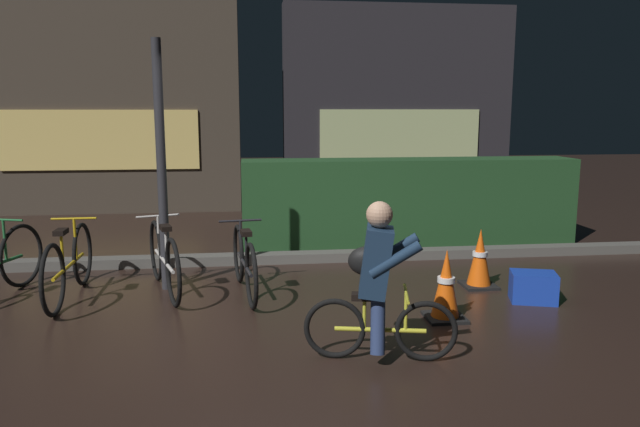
% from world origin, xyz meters
% --- Properties ---
extents(ground_plane, '(40.00, 40.00, 0.00)m').
position_xyz_m(ground_plane, '(0.00, 0.00, 0.00)').
color(ground_plane, black).
extents(sidewalk_curb, '(12.00, 0.24, 0.12)m').
position_xyz_m(sidewalk_curb, '(0.00, 2.20, 0.06)').
color(sidewalk_curb, '#56544F').
rests_on(sidewalk_curb, ground).
extents(hedge_row, '(4.80, 0.70, 1.24)m').
position_xyz_m(hedge_row, '(1.80, 3.10, 0.62)').
color(hedge_row, '#214723').
rests_on(hedge_row, ground).
extents(storefront_left, '(5.11, 0.54, 3.97)m').
position_xyz_m(storefront_left, '(-3.21, 6.50, 1.98)').
color(storefront_left, '#42382D').
rests_on(storefront_left, ground).
extents(storefront_right, '(4.79, 0.54, 4.06)m').
position_xyz_m(storefront_right, '(2.63, 7.20, 2.02)').
color(storefront_right, '#262328').
rests_on(storefront_right, ground).
extents(street_post, '(0.10, 0.10, 2.65)m').
position_xyz_m(street_post, '(-1.41, 1.20, 1.32)').
color(street_post, '#2D2D33').
rests_on(street_post, ground).
extents(parked_bike_left_mid, '(0.46, 1.74, 0.80)m').
position_xyz_m(parked_bike_left_mid, '(-2.35, 0.95, 0.36)').
color(parked_bike_left_mid, black).
rests_on(parked_bike_left_mid, ground).
extents(parked_bike_center_left, '(0.59, 1.66, 0.79)m').
position_xyz_m(parked_bike_center_left, '(-1.41, 1.07, 0.36)').
color(parked_bike_center_left, black).
rests_on(parked_bike_center_left, ground).
extents(parked_bike_center_right, '(0.46, 1.63, 0.75)m').
position_xyz_m(parked_bike_center_right, '(-0.56, 0.90, 0.34)').
color(parked_bike_center_right, black).
rests_on(parked_bike_center_right, ground).
extents(traffic_cone_near, '(0.36, 0.36, 0.66)m').
position_xyz_m(traffic_cone_near, '(1.29, -0.10, 0.32)').
color(traffic_cone_near, black).
rests_on(traffic_cone_near, ground).
extents(traffic_cone_far, '(0.36, 0.36, 0.65)m').
position_xyz_m(traffic_cone_far, '(2.00, 0.87, 0.31)').
color(traffic_cone_far, black).
rests_on(traffic_cone_far, ground).
extents(blue_crate, '(0.51, 0.43, 0.30)m').
position_xyz_m(blue_crate, '(2.34, 0.30, 0.15)').
color(blue_crate, '#193DB7').
rests_on(blue_crate, ground).
extents(cyclist, '(1.17, 0.59, 1.25)m').
position_xyz_m(cyclist, '(0.46, -0.90, 0.63)').
color(cyclist, black).
rests_on(cyclist, ground).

